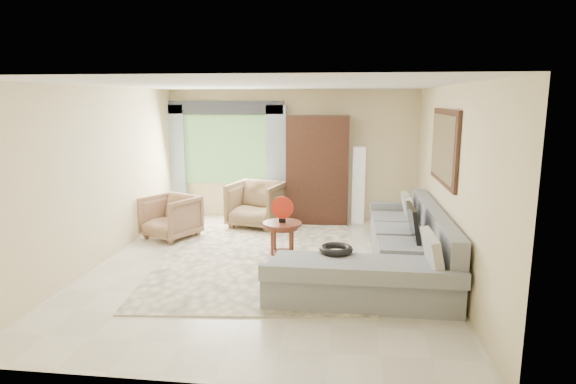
# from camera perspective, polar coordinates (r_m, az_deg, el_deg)

# --- Properties ---
(ground) EXTENTS (6.00, 6.00, 0.00)m
(ground) POSITION_cam_1_polar(r_m,az_deg,el_deg) (7.14, -2.36, -8.78)
(ground) COLOR silver
(ground) RESTS_ON ground
(area_rug) EXTENTS (3.37, 4.27, 0.02)m
(area_rug) POSITION_cam_1_polar(r_m,az_deg,el_deg) (7.43, -3.30, -7.93)
(area_rug) COLOR #F9EBC5
(area_rug) RESTS_ON ground
(sectional_sofa) EXTENTS (2.30, 3.46, 0.90)m
(sectional_sofa) POSITION_cam_1_polar(r_m,az_deg,el_deg) (6.83, 12.43, -7.46)
(sectional_sofa) COLOR gray
(sectional_sofa) RESTS_ON ground
(tv_screen) EXTENTS (0.14, 0.74, 0.48)m
(tv_screen) POSITION_cam_1_polar(r_m,az_deg,el_deg) (6.93, 14.63, -3.55)
(tv_screen) COLOR black
(tv_screen) RESTS_ON sectional_sofa
(garden_hose) EXTENTS (0.43, 0.43, 0.09)m
(garden_hose) POSITION_cam_1_polar(r_m,az_deg,el_deg) (6.15, 5.71, -6.78)
(garden_hose) COLOR black
(garden_hose) RESTS_ON sectional_sofa
(coffee_table) EXTENTS (0.59, 0.59, 0.59)m
(coffee_table) POSITION_cam_1_polar(r_m,az_deg,el_deg) (7.31, -0.67, -5.75)
(coffee_table) COLOR #512315
(coffee_table) RESTS_ON ground
(red_disc) EXTENTS (0.34, 0.05, 0.34)m
(red_disc) POSITION_cam_1_polar(r_m,az_deg,el_deg) (7.18, -0.68, -1.86)
(red_disc) COLOR #B42312
(red_disc) RESTS_ON coffee_table
(armchair_left) EXTENTS (1.10, 1.11, 0.76)m
(armchair_left) POSITION_cam_1_polar(r_m,az_deg,el_deg) (8.70, -13.73, -2.88)
(armchair_left) COLOR #9C6D55
(armchair_left) RESTS_ON ground
(armchair_right) EXTENTS (1.13, 1.14, 0.87)m
(armchair_right) POSITION_cam_1_polar(r_m,az_deg,el_deg) (9.22, -3.79, -1.47)
(armchair_right) COLOR olive
(armchair_right) RESTS_ON ground
(potted_plant) EXTENTS (0.51, 0.45, 0.54)m
(potted_plant) POSITION_cam_1_polar(r_m,az_deg,el_deg) (9.89, -12.40, -1.83)
(potted_plant) COLOR #999999
(potted_plant) RESTS_ON ground
(armoire) EXTENTS (1.20, 0.55, 2.10)m
(armoire) POSITION_cam_1_polar(r_m,az_deg,el_deg) (9.47, 3.55, 2.66)
(armoire) COLOR black
(armoire) RESTS_ON ground
(floor_lamp) EXTENTS (0.24, 0.24, 1.50)m
(floor_lamp) POSITION_cam_1_polar(r_m,az_deg,el_deg) (9.56, 8.34, 0.82)
(floor_lamp) COLOR silver
(floor_lamp) RESTS_ON ground
(window) EXTENTS (1.80, 0.04, 1.40)m
(window) POSITION_cam_1_polar(r_m,az_deg,el_deg) (9.96, -7.35, 5.03)
(window) COLOR #669E59
(window) RESTS_ON wall_back
(curtain_left) EXTENTS (0.40, 0.08, 2.30)m
(curtain_left) POSITION_cam_1_polar(r_m,az_deg,el_deg) (10.22, -13.17, 3.57)
(curtain_left) COLOR #9EB7CC
(curtain_left) RESTS_ON ground
(curtain_right) EXTENTS (0.40, 0.08, 2.30)m
(curtain_right) POSITION_cam_1_polar(r_m,az_deg,el_deg) (9.70, -1.41, 3.47)
(curtain_right) COLOR #9EB7CC
(curtain_right) RESTS_ON ground
(valance) EXTENTS (2.40, 0.12, 0.26)m
(valance) POSITION_cam_1_polar(r_m,az_deg,el_deg) (9.85, -7.57, 9.91)
(valance) COLOR #1E232D
(valance) RESTS_ON wall_back
(wall_mirror) EXTENTS (0.05, 1.70, 1.05)m
(wall_mirror) POSITION_cam_1_polar(r_m,az_deg,el_deg) (7.15, 17.98, 5.11)
(wall_mirror) COLOR black
(wall_mirror) RESTS_ON wall_right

